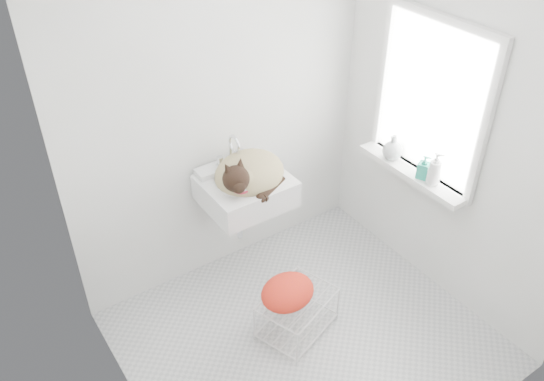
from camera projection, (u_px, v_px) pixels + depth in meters
floor at (306, 339)px, 3.72m from camera, size 2.20×2.00×0.02m
back_wall at (220, 111)px, 3.66m from camera, size 2.20×0.02×2.50m
right_wall at (455, 126)px, 3.49m from camera, size 0.02×2.00×2.50m
left_wall at (117, 263)px, 2.49m from camera, size 0.02×2.00×2.50m
window_glass at (432, 100)px, 3.56m from camera, size 0.01×0.80×1.00m
window_frame at (430, 101)px, 3.55m from camera, size 0.04×0.90×1.10m
windowsill at (412, 172)px, 3.83m from camera, size 0.16×0.88×0.04m
sink at (245, 179)px, 3.73m from camera, size 0.57×0.49×0.23m
faucet at (231, 149)px, 3.77m from camera, size 0.21×0.14×0.21m
cat at (248, 175)px, 3.70m from camera, size 0.55×0.48×0.32m
wire_rack at (297, 313)px, 3.70m from camera, size 0.57×0.48×0.29m
towel at (287, 297)px, 3.58m from camera, size 0.41×0.32×0.15m
bottle_a at (432, 184)px, 3.69m from camera, size 0.10×0.10×0.20m
bottle_b at (422, 177)px, 3.75m from camera, size 0.10×0.10×0.16m
bottle_c at (391, 158)px, 3.94m from camera, size 0.14×0.14×0.18m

